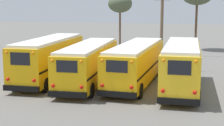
{
  "coord_description": "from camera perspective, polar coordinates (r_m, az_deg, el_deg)",
  "views": [
    {
      "loc": [
        6.06,
        -24.38,
        5.93
      ],
      "look_at": [
        0.0,
        -0.16,
        1.61
      ],
      "focal_mm": 55.0,
      "sensor_mm": 36.0,
      "label": 1
    }
  ],
  "objects": [
    {
      "name": "utility_pole",
      "position": [
        38.24,
        8.27,
        6.44
      ],
      "size": [
        1.8,
        0.33,
        7.25
      ],
      "color": "brown",
      "rests_on": "ground"
    },
    {
      "name": "ground_plane",
      "position": [
        25.81,
        0.09,
        -3.46
      ],
      "size": [
        160.0,
        160.0,
        0.0
      ],
      "primitive_type": "plane",
      "color": "#66635E"
    },
    {
      "name": "school_bus_3",
      "position": [
        24.04,
        11.5,
        -0.35
      ],
      "size": [
        2.6,
        9.68,
        3.25
      ],
      "color": "yellow",
      "rests_on": "ground"
    },
    {
      "name": "bare_tree_0",
      "position": [
        45.69,
        1.35,
        9.78
      ],
      "size": [
        3.16,
        3.16,
        7.14
      ],
      "color": "brown",
      "rests_on": "ground"
    },
    {
      "name": "school_bus_1",
      "position": [
        25.45,
        -3.89,
        0.08
      ],
      "size": [
        2.95,
        10.32,
        2.99
      ],
      "color": "#EAAA0F",
      "rests_on": "ground"
    },
    {
      "name": "fence_line",
      "position": [
        31.86,
        2.92,
        0.9
      ],
      "size": [
        18.22,
        0.06,
        1.42
      ],
      "color": "#939399",
      "rests_on": "ground"
    },
    {
      "name": "school_bus_2",
      "position": [
        25.57,
        4.01,
        0.12
      ],
      "size": [
        2.98,
        10.73,
        2.98
      ],
      "color": "#EAAA0F",
      "rests_on": "ground"
    },
    {
      "name": "school_bus_0",
      "position": [
        27.18,
        -10.32,
        0.88
      ],
      "size": [
        2.9,
        10.17,
        3.28
      ],
      "color": "#EAAA0F",
      "rests_on": "ground"
    }
  ]
}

